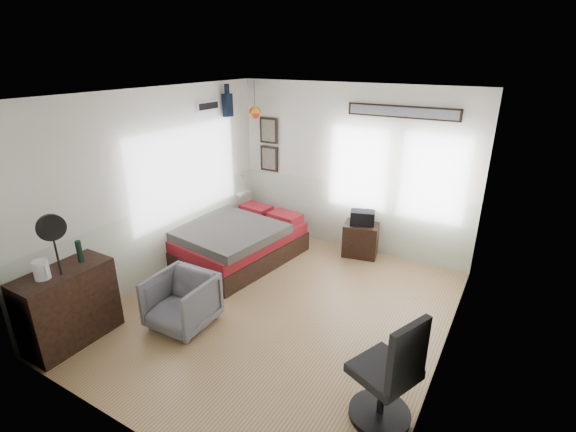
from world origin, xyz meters
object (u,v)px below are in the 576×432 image
at_px(bed, 238,242).
at_px(nightstand, 361,239).
at_px(armchair, 182,301).
at_px(task_chair, 389,381).
at_px(dresser, 68,306).

distance_m(bed, nightstand, 2.00).
relative_size(armchair, task_chair, 0.64).
distance_m(dresser, armchair, 1.24).
bearing_deg(bed, nightstand, 43.19).
relative_size(dresser, armchair, 1.38).
xyz_separation_m(armchair, task_chair, (2.59, -0.15, 0.13)).
bearing_deg(dresser, armchair, 43.27).
xyz_separation_m(dresser, armchair, (0.90, 0.85, -0.12)).
bearing_deg(bed, armchair, -67.51).
distance_m(bed, dresser, 2.63).
height_order(bed, dresser, dresser).
bearing_deg(armchair, dresser, -138.43).
xyz_separation_m(bed, dresser, (-0.44, -2.59, 0.14)).
height_order(nightstand, task_chair, task_chair).
xyz_separation_m(bed, nightstand, (1.63, 1.16, -0.03)).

